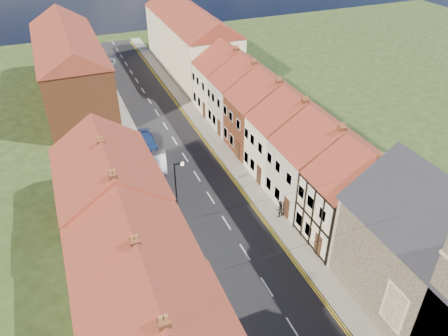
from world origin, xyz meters
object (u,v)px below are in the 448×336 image
(car_distant, at_px, (108,64))
(pedestrian_right, at_px, (279,209))
(lamppost, at_px, (177,188))
(car_far, at_px, (147,141))
(car_mid, at_px, (160,161))

(car_distant, distance_m, pedestrian_right, 45.09)
(lamppost, relative_size, pedestrian_right, 3.66)
(car_far, height_order, pedestrian_right, pedestrian_right)
(car_mid, relative_size, car_distant, 0.91)
(pedestrian_right, bearing_deg, car_mid, -67.16)
(car_distant, bearing_deg, car_mid, -71.98)
(lamppost, xyz_separation_m, car_distant, (0.80, 41.39, -2.92))
(car_mid, xyz_separation_m, car_far, (-0.13, 4.93, -0.06))
(car_mid, bearing_deg, pedestrian_right, -45.60)
(car_far, relative_size, car_distant, 0.94)
(car_far, distance_m, pedestrian_right, 18.95)
(car_far, relative_size, pedestrian_right, 2.54)
(car_far, distance_m, car_distant, 27.22)
(car_distant, height_order, pedestrian_right, pedestrian_right)
(car_far, bearing_deg, lamppost, -90.48)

